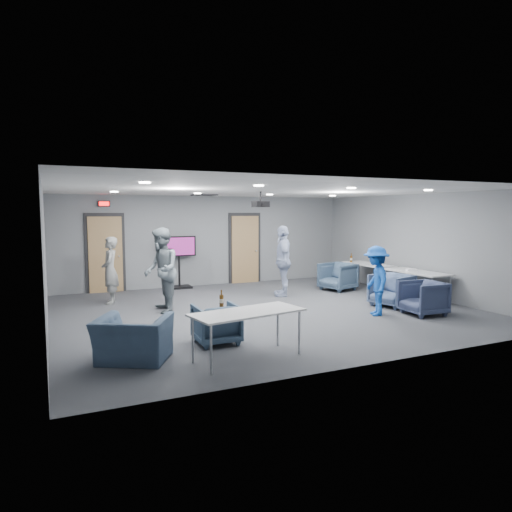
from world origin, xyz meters
name	(u,v)px	position (x,y,z in m)	size (l,w,h in m)	color
floor	(265,310)	(0.00, 0.00, 0.00)	(9.00, 9.00, 0.00)	#313338
ceiling	(265,190)	(0.00, 0.00, 2.70)	(9.00, 9.00, 0.00)	silver
wall_back	(208,241)	(0.00, 4.00, 1.35)	(9.00, 0.02, 2.70)	slate
wall_front	(385,272)	(0.00, -4.00, 1.35)	(9.00, 0.02, 2.70)	slate
wall_left	(45,260)	(-4.50, 0.00, 1.35)	(0.02, 8.00, 2.70)	slate
wall_right	(417,245)	(4.50, 0.00, 1.35)	(0.02, 8.00, 2.70)	slate
door_left	(105,254)	(-3.00, 3.95, 1.07)	(1.06, 0.17, 2.24)	black
door_right	(245,249)	(1.20, 3.95, 1.07)	(1.06, 0.17, 2.24)	black
exit_sign	(104,204)	(-3.00, 3.93, 2.45)	(0.32, 0.08, 0.16)	black
hvac_diffuser	(204,195)	(-0.50, 2.80, 2.69)	(0.60, 0.60, 0.03)	black
downlights	(265,191)	(0.00, 0.00, 2.68)	(6.18, 3.78, 0.02)	white
person_a	(110,270)	(-3.09, 2.25, 0.81)	(0.59, 0.39, 1.63)	gray
person_b	(161,270)	(-2.18, 0.77, 0.94)	(0.92, 0.71, 1.88)	slate
person_c	(283,261)	(1.21, 1.43, 0.93)	(1.09, 0.46, 1.87)	#A2B0D0
person_d	(376,281)	(1.95, -1.45, 0.75)	(0.97, 0.56, 1.50)	#194BA7
chair_right_a	(338,277)	(3.03, 1.52, 0.39)	(0.84, 0.86, 0.79)	#374A60
chair_right_b	(391,290)	(2.90, -0.86, 0.39)	(0.82, 0.85, 0.77)	#3E4D6C
chair_right_c	(423,298)	(2.90, -1.87, 0.37)	(0.79, 0.81, 0.74)	#323B57
chair_front_a	(216,324)	(-1.90, -2.02, 0.34)	(0.72, 0.74, 0.67)	#384C62
chair_front_b	(133,339)	(-3.34, -2.40, 0.33)	(1.03, 0.90, 0.67)	#36485E
table_right_a	(368,265)	(4.00, 1.39, 0.68)	(0.69, 1.66, 0.73)	silver
table_right_b	(416,273)	(4.00, -0.51, 0.68)	(0.74, 1.78, 0.73)	silver
table_front_left	(248,314)	(-1.74, -3.00, 0.68)	(1.82, 1.00, 0.73)	silver
bottle_front	(222,300)	(-1.98, -2.51, 0.83)	(0.07, 0.07, 0.27)	#56340E
bottle_right	(351,259)	(3.78, 1.91, 0.83)	(0.07, 0.07, 0.27)	#56340E
snack_box	(379,264)	(4.17, 1.14, 0.75)	(0.16, 0.10, 0.03)	#CD4733
wrapper	(412,270)	(3.93, -0.42, 0.76)	(0.25, 0.17, 0.06)	silver
tv_stand	(179,259)	(-0.98, 3.75, 0.86)	(1.00, 0.47, 1.53)	black
projector	(261,204)	(0.03, 0.30, 2.40)	(0.34, 0.33, 0.36)	black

